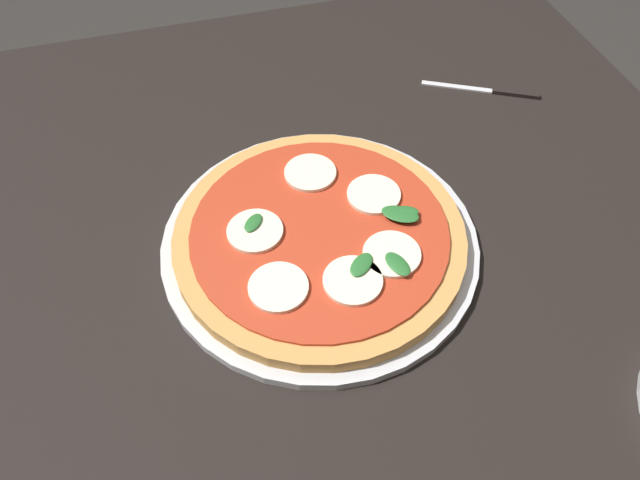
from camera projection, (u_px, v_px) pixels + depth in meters
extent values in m
plane|color=#2D2B28|center=(336.00, 479.00, 1.28)|extent=(6.00, 6.00, 0.00)
cube|color=black|center=(348.00, 284.00, 0.71)|extent=(1.18, 1.07, 0.04)
cube|color=black|center=(57.00, 244.00, 1.23)|extent=(0.07, 0.07, 0.72)
cube|color=black|center=(460.00, 160.00, 1.39)|extent=(0.07, 0.07, 0.72)
cylinder|color=silver|center=(320.00, 242.00, 0.71)|extent=(0.38, 0.38, 0.01)
cylinder|color=tan|center=(319.00, 237.00, 0.70)|extent=(0.34, 0.34, 0.02)
cylinder|color=#B7381E|center=(319.00, 231.00, 0.69)|extent=(0.30, 0.30, 0.00)
cylinder|color=#F4EACC|center=(353.00, 281.00, 0.64)|extent=(0.07, 0.07, 0.00)
cylinder|color=#F4EACC|center=(392.00, 254.00, 0.66)|extent=(0.07, 0.07, 0.00)
cylinder|color=#F4EACC|center=(374.00, 194.00, 0.72)|extent=(0.07, 0.07, 0.00)
cylinder|color=#F4EACC|center=(310.00, 173.00, 0.75)|extent=(0.07, 0.07, 0.00)
cylinder|color=#F4EACC|center=(255.00, 231.00, 0.69)|extent=(0.07, 0.07, 0.00)
cylinder|color=#F4EACC|center=(278.00, 287.00, 0.64)|extent=(0.07, 0.07, 0.00)
ellipsoid|color=#286B2D|center=(400.00, 214.00, 0.70)|extent=(0.05, 0.05, 0.00)
ellipsoid|color=#286B2D|center=(398.00, 264.00, 0.65)|extent=(0.04, 0.03, 0.00)
ellipsoid|color=#286B2D|center=(361.00, 265.00, 0.65)|extent=(0.04, 0.04, 0.00)
ellipsoid|color=#286B2D|center=(403.00, 212.00, 0.70)|extent=(0.03, 0.04, 0.00)
ellipsoid|color=#286B2D|center=(253.00, 223.00, 0.69)|extent=(0.03, 0.03, 0.00)
cube|color=black|center=(516.00, 93.00, 0.90)|extent=(0.04, 0.07, 0.01)
cube|color=silver|center=(457.00, 87.00, 0.91)|extent=(0.06, 0.10, 0.00)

